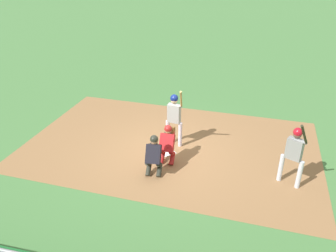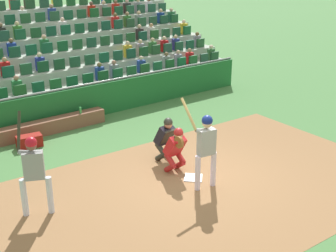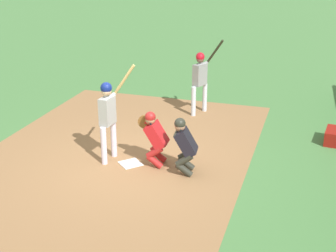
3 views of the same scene
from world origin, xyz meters
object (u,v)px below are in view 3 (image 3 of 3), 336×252
object	(u,v)px
home_plate_marker	(131,164)
catcher_crouching	(154,135)
home_plate_umpire	(184,143)
on_deck_batter	(200,76)
batter_at_plate	(108,112)
equipment_duffel_bag	(333,136)

from	to	relation	value
home_plate_marker	catcher_crouching	world-z (taller)	catcher_crouching
home_plate_umpire	on_deck_batter	world-z (taller)	on_deck_batter
batter_at_plate	home_plate_umpire	size ratio (longest dim) A/B	1.73
batter_at_plate	on_deck_batter	size ratio (longest dim) A/B	1.01
home_plate_umpire	on_deck_batter	size ratio (longest dim) A/B	0.58
home_plate_marker	equipment_duffel_bag	size ratio (longest dim) A/B	0.62
batter_at_plate	equipment_duffel_bag	xyz separation A→B (m)	(2.35, -4.93, -0.97)
home_plate_marker	catcher_crouching	xyz separation A→B (m)	(0.14, -0.52, 0.69)
home_plate_marker	home_plate_umpire	xyz separation A→B (m)	(-0.09, -1.25, 0.67)
home_plate_marker	on_deck_batter	xyz separation A→B (m)	(3.70, -0.81, 1.09)
catcher_crouching	home_plate_umpire	distance (m)	0.76
home_plate_marker	on_deck_batter	bearing A→B (deg)	-12.28
home_plate_marker	batter_at_plate	xyz separation A→B (m)	(0.10, 0.53, 1.13)
catcher_crouching	equipment_duffel_bag	world-z (taller)	catcher_crouching
home_plate_marker	batter_at_plate	world-z (taller)	batter_at_plate
home_plate_umpire	equipment_duffel_bag	bearing A→B (deg)	-51.14
home_plate_marker	home_plate_umpire	world-z (taller)	home_plate_umpire
home_plate_marker	equipment_duffel_bag	world-z (taller)	equipment_duffel_bag
catcher_crouching	equipment_duffel_bag	distance (m)	4.55
home_plate_umpire	on_deck_batter	distance (m)	3.85
home_plate_umpire	home_plate_marker	bearing A→B (deg)	85.66
home_plate_marker	home_plate_umpire	size ratio (longest dim) A/B	0.35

